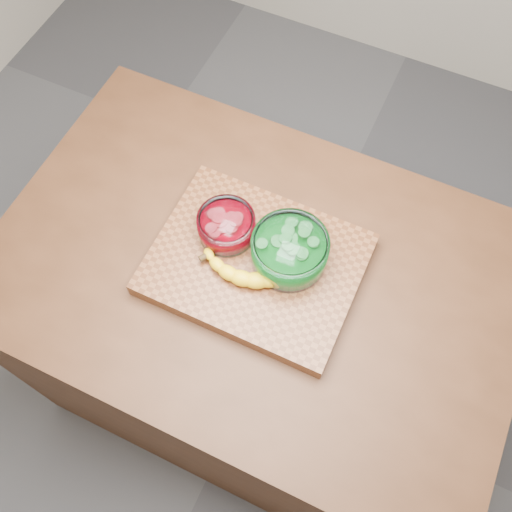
% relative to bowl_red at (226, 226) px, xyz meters
% --- Properties ---
extents(ground, '(3.50, 3.50, 0.00)m').
position_rel_bowl_red_xyz_m(ground, '(0.09, -0.04, -0.97)').
color(ground, '#535357').
rests_on(ground, ground).
extents(counter, '(1.20, 0.80, 0.90)m').
position_rel_bowl_red_xyz_m(counter, '(0.09, -0.04, -0.52)').
color(counter, '#462715').
rests_on(counter, ground).
extents(cutting_board, '(0.45, 0.35, 0.04)m').
position_rel_bowl_red_xyz_m(cutting_board, '(0.09, -0.04, -0.05)').
color(cutting_board, brown).
rests_on(cutting_board, counter).
extents(bowl_red, '(0.13, 0.13, 0.06)m').
position_rel_bowl_red_xyz_m(bowl_red, '(0.00, 0.00, 0.00)').
color(bowl_red, white).
rests_on(bowl_red, cutting_board).
extents(bowl_green, '(0.17, 0.17, 0.08)m').
position_rel_bowl_red_xyz_m(bowl_green, '(0.15, -0.00, 0.01)').
color(bowl_green, white).
rests_on(bowl_green, cutting_board).
extents(banana, '(0.25, 0.16, 0.04)m').
position_rel_bowl_red_xyz_m(banana, '(0.09, -0.04, -0.01)').
color(banana, yellow).
rests_on(banana, cutting_board).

